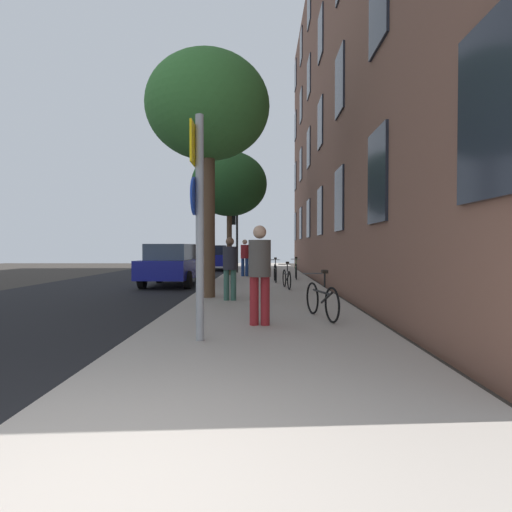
# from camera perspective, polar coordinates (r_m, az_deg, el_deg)

# --- Properties ---
(ground_plane) EXTENTS (41.80, 41.80, 0.00)m
(ground_plane) POSITION_cam_1_polar(r_m,az_deg,el_deg) (17.72, -10.38, -3.67)
(ground_plane) COLOR #332D28
(road_asphalt) EXTENTS (7.00, 38.00, 0.01)m
(road_asphalt) POSITION_cam_1_polar(r_m,az_deg,el_deg) (18.24, -16.87, -3.55)
(road_asphalt) COLOR black
(road_asphalt) RESTS_ON ground
(sidewalk) EXTENTS (4.20, 38.00, 0.12)m
(sidewalk) POSITION_cam_1_polar(r_m,az_deg,el_deg) (17.37, 1.04, -3.55)
(sidewalk) COLOR #9E9389
(sidewalk) RESTS_ON ground
(building_facade) EXTENTS (0.56, 27.00, 15.35)m
(building_facade) POSITION_cam_1_polar(r_m,az_deg,el_deg) (18.11, 9.89, 21.18)
(building_facade) COLOR brown
(building_facade) RESTS_ON ground
(sign_post) EXTENTS (0.16, 0.60, 3.34)m
(sign_post) POSITION_cam_1_polar(r_m,az_deg,el_deg) (6.12, -8.08, 6.29)
(sign_post) COLOR gray
(sign_post) RESTS_ON sidewalk
(traffic_light) EXTENTS (0.43, 0.24, 3.48)m
(traffic_light) POSITION_cam_1_polar(r_m,az_deg,el_deg) (22.45, -2.93, 3.78)
(traffic_light) COLOR black
(traffic_light) RESTS_ON sidewalk
(tree_near) EXTENTS (3.40, 3.40, 6.70)m
(tree_near) POSITION_cam_1_polar(r_m,az_deg,el_deg) (12.01, -6.74, 19.76)
(tree_near) COLOR brown
(tree_near) RESTS_ON sidewalk
(tree_far) EXTENTS (3.77, 3.77, 6.15)m
(tree_far) POSITION_cam_1_polar(r_m,az_deg,el_deg) (20.72, -3.76, 9.96)
(tree_far) COLOR brown
(tree_far) RESTS_ON sidewalk
(bicycle_0) EXTENTS (0.54, 1.65, 0.95)m
(bicycle_0) POSITION_cam_1_polar(r_m,az_deg,el_deg) (8.09, 9.17, -5.99)
(bicycle_0) COLOR black
(bicycle_0) RESTS_ON sidewalk
(bicycle_1) EXTENTS (0.42, 1.57, 0.91)m
(bicycle_1) POSITION_cam_1_polar(r_m,az_deg,el_deg) (13.81, 4.31, -3.07)
(bicycle_1) COLOR black
(bicycle_1) RESTS_ON sidewalk
(bicycle_2) EXTENTS (0.42, 1.68, 0.98)m
(bicycle_2) POSITION_cam_1_polar(r_m,az_deg,el_deg) (16.38, 2.70, -2.28)
(bicycle_2) COLOR black
(bicycle_2) RESTS_ON sidewalk
(bicycle_3) EXTENTS (0.42, 1.64, 0.97)m
(bicycle_3) POSITION_cam_1_polar(r_m,az_deg,el_deg) (17.91, 5.60, -2.01)
(bicycle_3) COLOR black
(bicycle_3) RESTS_ON sidewalk
(pedestrian_0) EXTENTS (0.56, 0.56, 1.77)m
(pedestrian_0) POSITION_cam_1_polar(r_m,az_deg,el_deg) (7.24, 0.52, -1.73)
(pedestrian_0) COLOR maroon
(pedestrian_0) RESTS_ON sidewalk
(pedestrian_1) EXTENTS (0.51, 0.51, 1.64)m
(pedestrian_1) POSITION_cam_1_polar(r_m,az_deg,el_deg) (10.66, -3.66, -1.17)
(pedestrian_1) COLOR #33594C
(pedestrian_1) RESTS_ON sidewalk
(pedestrian_2) EXTENTS (0.52, 0.52, 1.76)m
(pedestrian_2) POSITION_cam_1_polar(r_m,az_deg,el_deg) (19.54, -1.58, 0.11)
(pedestrian_2) COLOR navy
(pedestrian_2) RESTS_ON sidewalk
(car_0) EXTENTS (2.02, 4.01, 1.62)m
(car_0) POSITION_cam_1_polar(r_m,az_deg,el_deg) (16.29, -11.61, -1.14)
(car_0) COLOR navy
(car_0) RESTS_ON road_asphalt
(car_1) EXTENTS (1.91, 4.08, 1.62)m
(car_1) POSITION_cam_1_polar(r_m,az_deg,el_deg) (27.02, -5.66, -0.19)
(car_1) COLOR navy
(car_1) RESTS_ON road_asphalt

